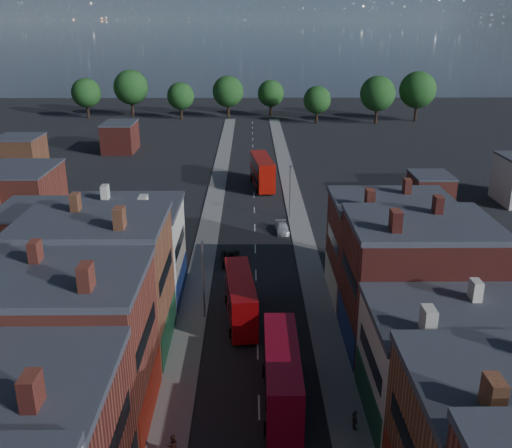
{
  "coord_description": "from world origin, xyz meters",
  "views": [
    {
      "loc": [
        -0.6,
        -20.25,
        27.93
      ],
      "look_at": [
        0.0,
        38.52,
        6.84
      ],
      "focal_mm": 40.0,
      "sensor_mm": 36.0,
      "label": 1
    }
  ],
  "objects_px": {
    "ped_1": "(173,446)",
    "ped_3": "(355,420)",
    "bus_1": "(282,375)",
    "bus_2": "(262,171)",
    "car_2": "(231,258)",
    "car_3": "(282,228)",
    "bus_0": "(240,297)"
  },
  "relations": [
    {
      "from": "car_2",
      "to": "car_3",
      "type": "relative_size",
      "value": 1.15
    },
    {
      "from": "bus_1",
      "to": "bus_2",
      "type": "xyz_separation_m",
      "value": [
        -0.24,
        60.69,
        0.27
      ]
    },
    {
      "from": "bus_1",
      "to": "car_2",
      "type": "relative_size",
      "value": 2.3
    },
    {
      "from": "bus_2",
      "to": "car_3",
      "type": "distance_m",
      "value": 23.29
    },
    {
      "from": "bus_1",
      "to": "ped_3",
      "type": "height_order",
      "value": "bus_1"
    },
    {
      "from": "bus_1",
      "to": "car_2",
      "type": "distance_m",
      "value": 27.37
    },
    {
      "from": "car_3",
      "to": "ped_3",
      "type": "distance_m",
      "value": 40.87
    },
    {
      "from": "car_3",
      "to": "ped_3",
      "type": "height_order",
      "value": "ped_3"
    },
    {
      "from": "ped_1",
      "to": "bus_0",
      "type": "bearing_deg",
      "value": -106.09
    },
    {
      "from": "bus_2",
      "to": "car_3",
      "type": "xyz_separation_m",
      "value": [
        2.3,
        -23.07,
        -2.26
      ]
    },
    {
      "from": "ped_3",
      "to": "bus_1",
      "type": "bearing_deg",
      "value": 47.44
    },
    {
      "from": "car_2",
      "to": "car_3",
      "type": "bearing_deg",
      "value": 52.8
    },
    {
      "from": "bus_2",
      "to": "ped_3",
      "type": "distance_m",
      "value": 64.08
    },
    {
      "from": "bus_1",
      "to": "ped_1",
      "type": "relative_size",
      "value": 6.65
    },
    {
      "from": "ped_1",
      "to": "ped_3",
      "type": "bearing_deg",
      "value": -171.88
    },
    {
      "from": "car_2",
      "to": "bus_0",
      "type": "bearing_deg",
      "value": -89.35
    },
    {
      "from": "bus_2",
      "to": "car_2",
      "type": "relative_size",
      "value": 2.58
    },
    {
      "from": "ped_1",
      "to": "ped_3",
      "type": "height_order",
      "value": "ped_1"
    },
    {
      "from": "bus_2",
      "to": "ped_1",
      "type": "relative_size",
      "value": 7.47
    },
    {
      "from": "bus_0",
      "to": "ped_3",
      "type": "height_order",
      "value": "bus_0"
    },
    {
      "from": "car_2",
      "to": "ped_1",
      "type": "distance_m",
      "value": 32.73
    },
    {
      "from": "bus_0",
      "to": "ped_3",
      "type": "xyz_separation_m",
      "value": [
        8.44,
        -16.26,
        -1.54
      ]
    },
    {
      "from": "car_2",
      "to": "bus_2",
      "type": "bearing_deg",
      "value": 77.49
    },
    {
      "from": "car_2",
      "to": "ped_3",
      "type": "bearing_deg",
      "value": -76.91
    },
    {
      "from": "bus_1",
      "to": "bus_2",
      "type": "height_order",
      "value": "bus_2"
    },
    {
      "from": "bus_0",
      "to": "bus_2",
      "type": "height_order",
      "value": "bus_2"
    },
    {
      "from": "ped_1",
      "to": "ped_3",
      "type": "relative_size",
      "value": 1.06
    },
    {
      "from": "bus_0",
      "to": "car_2",
      "type": "distance_m",
      "value": 13.94
    },
    {
      "from": "bus_1",
      "to": "car_3",
      "type": "height_order",
      "value": "bus_1"
    },
    {
      "from": "ped_1",
      "to": "ped_3",
      "type": "xyz_separation_m",
      "value": [
        12.71,
        2.57,
        -0.05
      ]
    },
    {
      "from": "bus_0",
      "to": "bus_1",
      "type": "bearing_deg",
      "value": -81.49
    },
    {
      "from": "ped_1",
      "to": "car_2",
      "type": "bearing_deg",
      "value": -98.42
    }
  ]
}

